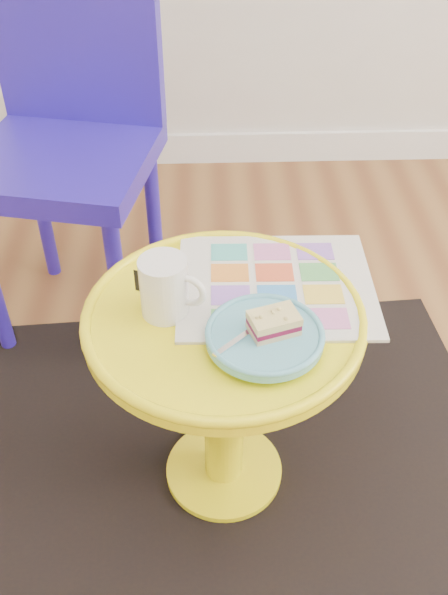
{
  "coord_description": "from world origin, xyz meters",
  "views": [
    {
      "loc": [
        -0.48,
        -0.38,
        1.29
      ],
      "look_at": [
        -0.45,
        0.52,
        0.53
      ],
      "focal_mm": 40.0,
      "sensor_mm": 36.0,
      "label": 1
    }
  ],
  "objects_px": {
    "chair": "(69,125)",
    "plate": "(265,337)",
    "mug": "(165,286)",
    "side_table": "(224,367)",
    "newspaper": "(276,285)"
  },
  "relations": [
    {
      "from": "chair",
      "to": "plate",
      "type": "height_order",
      "value": "chair"
    },
    {
      "from": "mug",
      "to": "plate",
      "type": "distance_m",
      "value": 0.2
    },
    {
      "from": "side_table",
      "to": "plate",
      "type": "distance_m",
      "value": 0.19
    },
    {
      "from": "mug",
      "to": "plate",
      "type": "height_order",
      "value": "mug"
    },
    {
      "from": "side_table",
      "to": "chair",
      "type": "height_order",
      "value": "chair"
    },
    {
      "from": "chair",
      "to": "plate",
      "type": "distance_m",
      "value": 0.85
    },
    {
      "from": "mug",
      "to": "chair",
      "type": "bearing_deg",
      "value": 134.75
    },
    {
      "from": "newspaper",
      "to": "plate",
      "type": "xyz_separation_m",
      "value": [
        -0.04,
        -0.16,
        0.02
      ]
    },
    {
      "from": "chair",
      "to": "mug",
      "type": "xyz_separation_m",
      "value": [
        0.26,
        -0.64,
        -0.01
      ]
    },
    {
      "from": "side_table",
      "to": "plate",
      "type": "height_order",
      "value": "plate"
    },
    {
      "from": "side_table",
      "to": "chair",
      "type": "bearing_deg",
      "value": 119.34
    },
    {
      "from": "plate",
      "to": "side_table",
      "type": "bearing_deg",
      "value": 128.65
    },
    {
      "from": "newspaper",
      "to": "chair",
      "type": "bearing_deg",
      "value": 130.43
    },
    {
      "from": "side_table",
      "to": "mug",
      "type": "bearing_deg",
      "value": 173.99
    },
    {
      "from": "chair",
      "to": "mug",
      "type": "bearing_deg",
      "value": -55.64
    }
  ]
}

